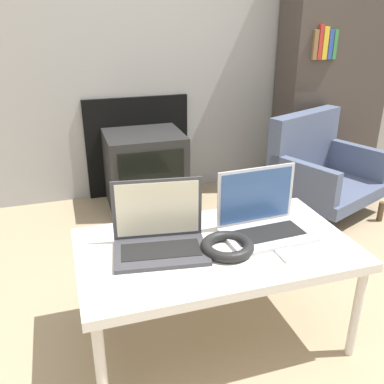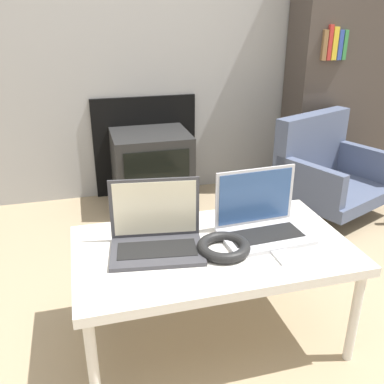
{
  "view_description": "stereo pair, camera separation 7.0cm",
  "coord_description": "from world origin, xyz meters",
  "views": [
    {
      "loc": [
        -0.5,
        -0.97,
        1.25
      ],
      "look_at": [
        0.0,
        0.63,
        0.52
      ],
      "focal_mm": 40.0,
      "sensor_mm": 36.0,
      "label": 1
    },
    {
      "loc": [
        -0.44,
        -0.99,
        1.25
      ],
      "look_at": [
        0.0,
        0.63,
        0.52
      ],
      "focal_mm": 40.0,
      "sensor_mm": 36.0,
      "label": 2
    }
  ],
  "objects": [
    {
      "name": "phone",
      "position": [
        0.22,
        0.21,
        0.43
      ],
      "size": [
        0.06,
        0.14,
        0.01
      ],
      "color": "silver",
      "rests_on": "table"
    },
    {
      "name": "headphones",
      "position": [
        0.02,
        0.28,
        0.45
      ],
      "size": [
        0.19,
        0.19,
        0.04
      ],
      "color": "black",
      "rests_on": "table"
    },
    {
      "name": "bookshelf",
      "position": [
        1.4,
        1.75,
        0.85
      ],
      "size": [
        0.75,
        0.32,
        1.69
      ],
      "color": "#3F3833",
      "rests_on": "ground_plane"
    },
    {
      "name": "laptop_right",
      "position": [
        0.21,
        0.38,
        0.49
      ],
      "size": [
        0.35,
        0.24,
        0.25
      ],
      "rotation": [
        0.0,
        0.0,
        0.06
      ],
      "color": "#B2B2B7",
      "rests_on": "table"
    },
    {
      "name": "tv",
      "position": [
        0.0,
        1.68,
        0.25
      ],
      "size": [
        0.5,
        0.44,
        0.5
      ],
      "color": "black",
      "rests_on": "ground_plane"
    },
    {
      "name": "armchair",
      "position": [
        1.07,
        1.29,
        0.29
      ],
      "size": [
        0.78,
        0.73,
        0.63
      ],
      "rotation": [
        0.0,
        0.0,
        0.4
      ],
      "color": "#47516B",
      "rests_on": "ground_plane"
    },
    {
      "name": "wall_back",
      "position": [
        0.0,
        1.95,
        1.29
      ],
      "size": [
        7.0,
        0.08,
        2.6
      ],
      "color": "#999999",
      "rests_on": "ground_plane"
    },
    {
      "name": "laptop_left",
      "position": [
        -0.21,
        0.38,
        0.49
      ],
      "size": [
        0.36,
        0.26,
        0.25
      ],
      "rotation": [
        0.0,
        0.0,
        -0.14
      ],
      "color": "#38383D",
      "rests_on": "table"
    },
    {
      "name": "table",
      "position": [
        0.0,
        0.33,
        0.39
      ],
      "size": [
        1.03,
        0.59,
        0.43
      ],
      "color": "silver",
      "rests_on": "ground_plane"
    }
  ]
}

